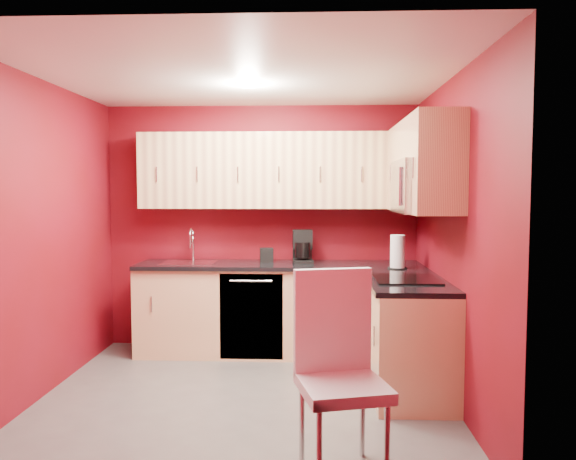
# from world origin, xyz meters

# --- Properties ---
(floor) EXTENTS (3.20, 3.20, 0.00)m
(floor) POSITION_xyz_m (0.00, 0.00, 0.00)
(floor) COLOR #514E4C
(floor) RESTS_ON ground
(ceiling) EXTENTS (3.20, 3.20, 0.00)m
(ceiling) POSITION_xyz_m (0.00, 0.00, 2.50)
(ceiling) COLOR white
(ceiling) RESTS_ON wall_back
(wall_back) EXTENTS (3.20, 0.00, 3.20)m
(wall_back) POSITION_xyz_m (0.00, 1.50, 1.25)
(wall_back) COLOR maroon
(wall_back) RESTS_ON floor
(wall_front) EXTENTS (3.20, 0.00, 3.20)m
(wall_front) POSITION_xyz_m (0.00, -1.50, 1.25)
(wall_front) COLOR maroon
(wall_front) RESTS_ON floor
(wall_left) EXTENTS (0.00, 3.00, 3.00)m
(wall_left) POSITION_xyz_m (-1.60, 0.00, 1.25)
(wall_left) COLOR maroon
(wall_left) RESTS_ON floor
(wall_right) EXTENTS (0.00, 3.00, 3.00)m
(wall_right) POSITION_xyz_m (1.60, 0.00, 1.25)
(wall_right) COLOR maroon
(wall_right) RESTS_ON floor
(base_cabinets_back) EXTENTS (2.80, 0.60, 0.87)m
(base_cabinets_back) POSITION_xyz_m (0.20, 1.20, 0.43)
(base_cabinets_back) COLOR #E2B581
(base_cabinets_back) RESTS_ON floor
(base_cabinets_right) EXTENTS (0.60, 1.30, 0.87)m
(base_cabinets_right) POSITION_xyz_m (1.30, 0.25, 0.43)
(base_cabinets_right) COLOR #E2B581
(base_cabinets_right) RESTS_ON floor
(countertop_back) EXTENTS (2.80, 0.63, 0.04)m
(countertop_back) POSITION_xyz_m (0.20, 1.19, 0.89)
(countertop_back) COLOR black
(countertop_back) RESTS_ON base_cabinets_back
(countertop_right) EXTENTS (0.63, 1.27, 0.04)m
(countertop_right) POSITION_xyz_m (1.29, 0.23, 0.89)
(countertop_right) COLOR black
(countertop_right) RESTS_ON base_cabinets_right
(upper_cabinets_back) EXTENTS (2.80, 0.35, 0.75)m
(upper_cabinets_back) POSITION_xyz_m (0.20, 1.32, 1.83)
(upper_cabinets_back) COLOR #E6C882
(upper_cabinets_back) RESTS_ON wall_back
(upper_cabinets_right) EXTENTS (0.35, 1.55, 0.75)m
(upper_cabinets_right) POSITION_xyz_m (1.42, 0.44, 1.89)
(upper_cabinets_right) COLOR #E6C882
(upper_cabinets_right) RESTS_ON wall_right
(microwave) EXTENTS (0.42, 0.76, 0.42)m
(microwave) POSITION_xyz_m (1.39, 0.20, 1.66)
(microwave) COLOR silver
(microwave) RESTS_ON upper_cabinets_right
(cooktop) EXTENTS (0.50, 0.55, 0.01)m
(cooktop) POSITION_xyz_m (1.28, 0.20, 0.92)
(cooktop) COLOR black
(cooktop) RESTS_ON countertop_right
(sink) EXTENTS (0.52, 0.42, 0.35)m
(sink) POSITION_xyz_m (-0.70, 1.20, 0.94)
(sink) COLOR silver
(sink) RESTS_ON countertop_back
(dishwasher_front) EXTENTS (0.60, 0.02, 0.82)m
(dishwasher_front) POSITION_xyz_m (-0.05, 0.91, 0.43)
(dishwasher_front) COLOR black
(dishwasher_front) RESTS_ON base_cabinets_back
(downlight) EXTENTS (0.20, 0.20, 0.01)m
(downlight) POSITION_xyz_m (0.00, 0.30, 2.48)
(downlight) COLOR white
(downlight) RESTS_ON ceiling
(coffee_maker) EXTENTS (0.22, 0.28, 0.32)m
(coffee_maker) POSITION_xyz_m (0.43, 1.24, 1.07)
(coffee_maker) COLOR black
(coffee_maker) RESTS_ON countertop_back
(napkin_holder) EXTENTS (0.15, 0.15, 0.14)m
(napkin_holder) POSITION_xyz_m (0.07, 1.27, 0.98)
(napkin_holder) COLOR black
(napkin_holder) RESTS_ON countertop_back
(paper_towel) EXTENTS (0.18, 0.18, 0.31)m
(paper_towel) POSITION_xyz_m (1.31, 0.85, 1.07)
(paper_towel) COLOR silver
(paper_towel) RESTS_ON countertop_right
(dining_chair) EXTENTS (0.57, 0.59, 1.16)m
(dining_chair) POSITION_xyz_m (0.70, -1.20, 0.58)
(dining_chair) COLOR silver
(dining_chair) RESTS_ON floor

